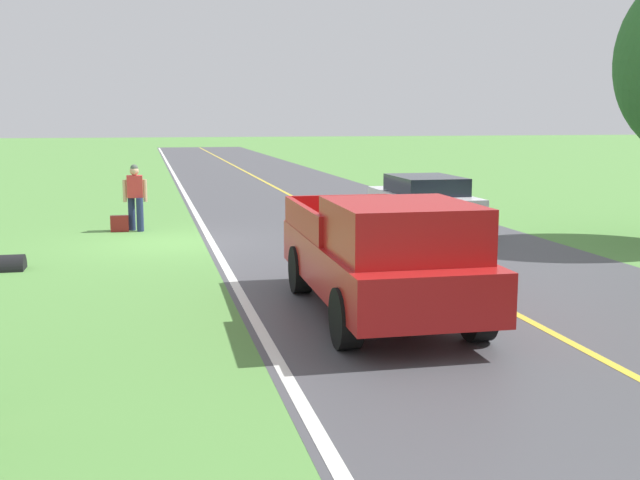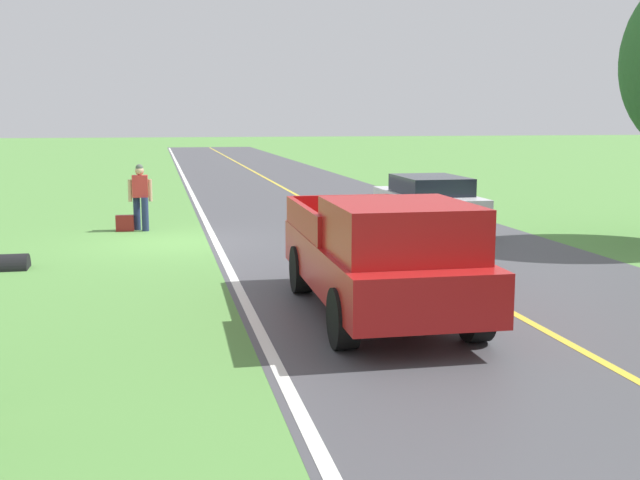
# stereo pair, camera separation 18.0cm
# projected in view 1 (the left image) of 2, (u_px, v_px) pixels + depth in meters

# --- Properties ---
(ground_plane) EXTENTS (200.00, 200.00, 0.00)m
(ground_plane) POSITION_uv_depth(u_px,v_px,m) (174.00, 243.00, 18.43)
(ground_plane) COLOR #568E42
(road_surface) EXTENTS (8.20, 120.00, 0.00)m
(road_surface) POSITION_uv_depth(u_px,v_px,m) (368.00, 236.00, 19.48)
(road_surface) COLOR #47474C
(road_surface) RESTS_ON ground
(lane_edge_line) EXTENTS (0.16, 117.60, 0.00)m
(lane_edge_line) POSITION_uv_depth(u_px,v_px,m) (211.00, 241.00, 18.62)
(lane_edge_line) COLOR silver
(lane_edge_line) RESTS_ON ground
(lane_centre_line) EXTENTS (0.14, 117.60, 0.00)m
(lane_centre_line) POSITION_uv_depth(u_px,v_px,m) (368.00, 236.00, 19.47)
(lane_centre_line) COLOR gold
(lane_centre_line) RESTS_ON ground
(hitchhiker_walking) EXTENTS (0.62, 0.52, 1.75)m
(hitchhiker_walking) POSITION_uv_depth(u_px,v_px,m) (135.00, 194.00, 20.27)
(hitchhiker_walking) COLOR navy
(hitchhiker_walking) RESTS_ON ground
(suitcase_carried) EXTENTS (0.47, 0.21, 0.42)m
(suitcase_carried) POSITION_uv_depth(u_px,v_px,m) (120.00, 224.00, 20.23)
(suitcase_carried) COLOR maroon
(suitcase_carried) RESTS_ON ground
(pickup_truck_passing) EXTENTS (2.18, 5.44, 1.82)m
(pickup_truck_passing) POSITION_uv_depth(u_px,v_px,m) (383.00, 254.00, 11.43)
(pickup_truck_passing) COLOR #B21919
(pickup_truck_passing) RESTS_ON ground
(sedan_near_oncoming) EXTENTS (1.97, 4.42, 1.41)m
(sedan_near_oncoming) POSITION_uv_depth(u_px,v_px,m) (423.00, 200.00, 20.83)
(sedan_near_oncoming) COLOR silver
(sedan_near_oncoming) RESTS_ON ground
(drainage_culvert) EXTENTS (0.80, 0.60, 0.60)m
(drainage_culvert) POSITION_uv_depth(u_px,v_px,m) (4.00, 270.00, 15.15)
(drainage_culvert) COLOR black
(drainage_culvert) RESTS_ON ground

